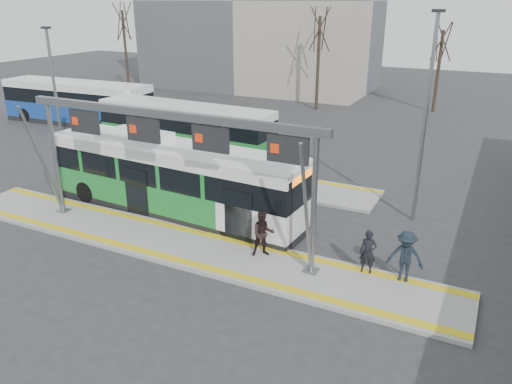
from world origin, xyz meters
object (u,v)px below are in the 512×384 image
passenger_c (405,257)px  passenger_a (368,252)px  gantry (168,139)px  hero_bus (173,179)px  passenger_b (263,234)px

passenger_c → passenger_a: bearing=177.9°
gantry → hero_bus: 4.15m
passenger_a → gantry: bearing=-179.8°
passenger_a → passenger_c: 1.27m
gantry → passenger_a: (7.63, 0.85, -3.35)m
hero_bus → passenger_c: size_ratio=6.89×
gantry → passenger_c: bearing=5.4°
passenger_a → passenger_b: 3.85m
gantry → passenger_a: bearing=6.3°
gantry → passenger_a: gantry is taller
passenger_b → passenger_c: size_ratio=0.95×
gantry → passenger_b: bearing=5.2°
hero_bus → passenger_b: size_ratio=7.26×
passenger_b → gantry: bearing=150.1°
gantry → passenger_a: size_ratio=8.13×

